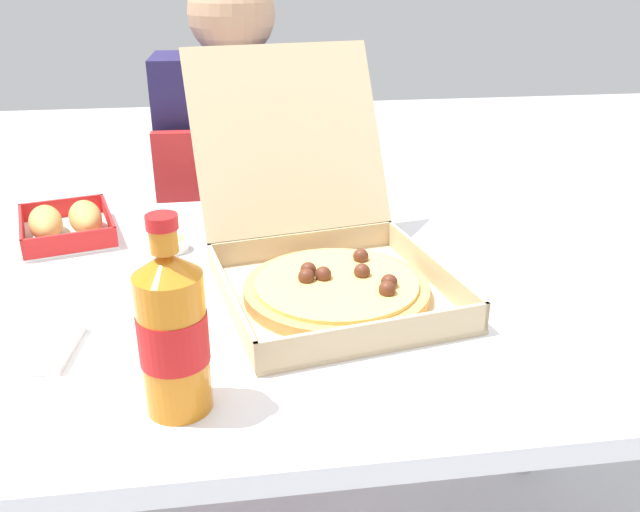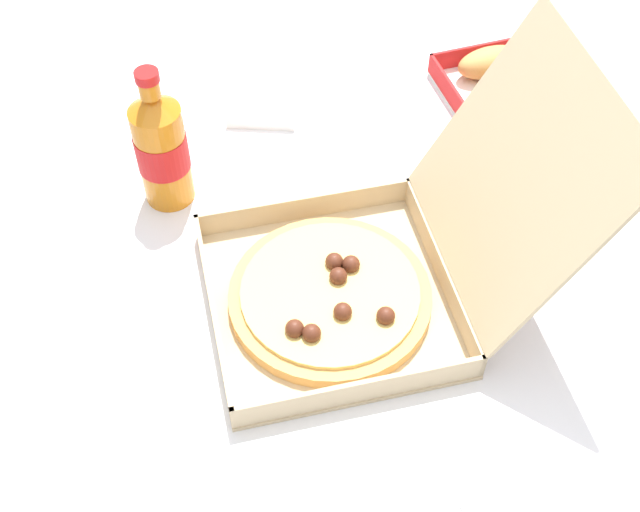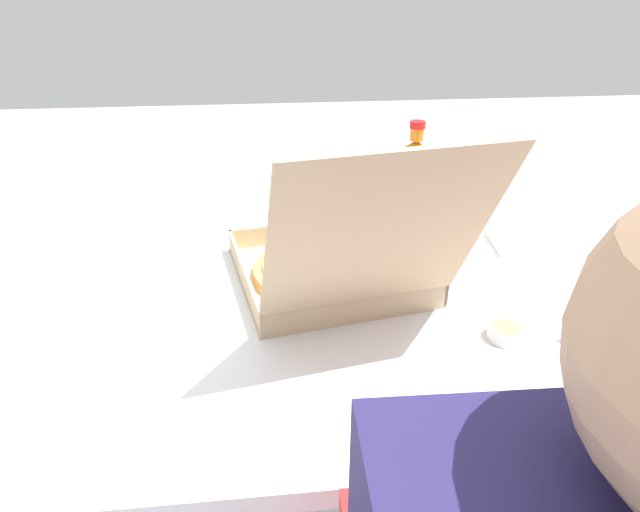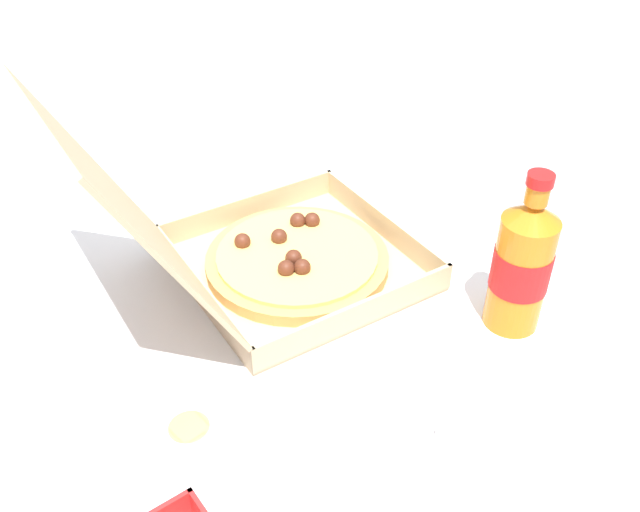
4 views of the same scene
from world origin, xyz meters
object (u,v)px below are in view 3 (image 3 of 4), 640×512
dipping_sauce_cup (506,332)px  paper_menu (100,367)px  napkin_pile (520,241)px  pizza_box_open (336,265)px  cola_bottle (413,182)px

dipping_sauce_cup → paper_menu: bearing=0.7°
napkin_pile → dipping_sauce_cup: 0.34m
paper_menu → pizza_box_open: bearing=-168.2°
pizza_box_open → napkin_pile: size_ratio=4.61×
pizza_box_open → cola_bottle: size_ratio=2.26×
pizza_box_open → napkin_pile: pizza_box_open is taller
napkin_pile → cola_bottle: bearing=-35.9°
cola_bottle → napkin_pile: 0.25m
pizza_box_open → paper_menu: size_ratio=2.41×
paper_menu → napkin_pile: 0.81m
napkin_pile → dipping_sauce_cup: bearing=62.4°
paper_menu → napkin_pile: size_ratio=1.91×
cola_bottle → napkin_pile: cola_bottle is taller
cola_bottle → pizza_box_open: bearing=52.8°
cola_bottle → dipping_sauce_cup: bearing=94.4°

